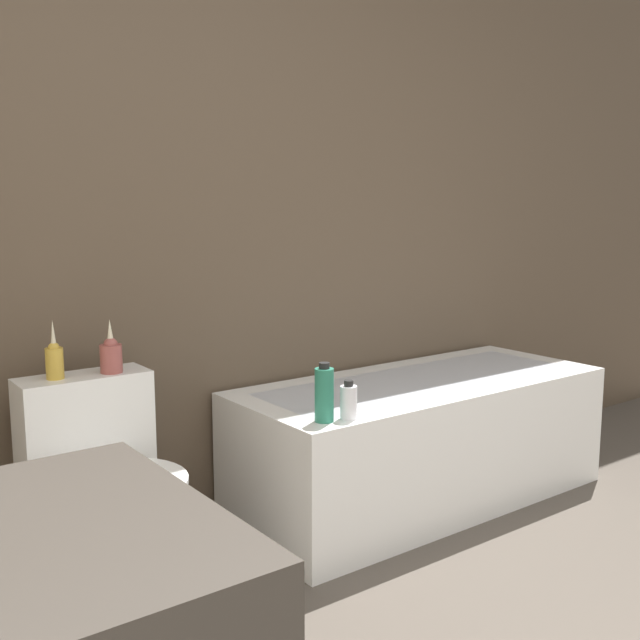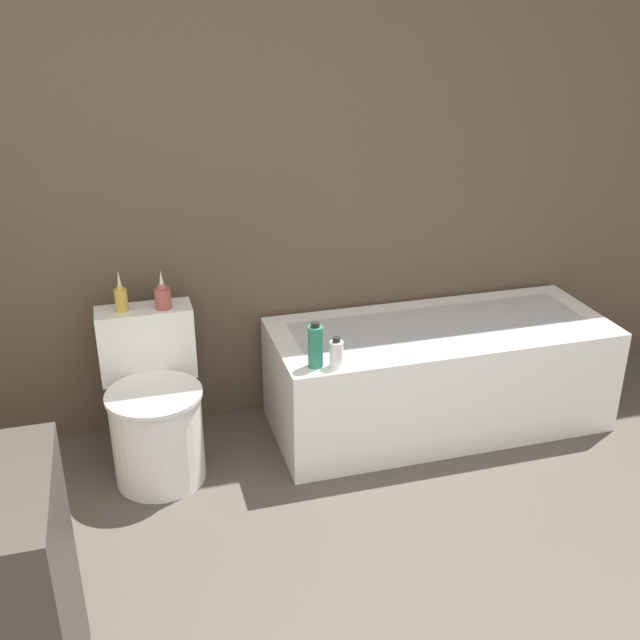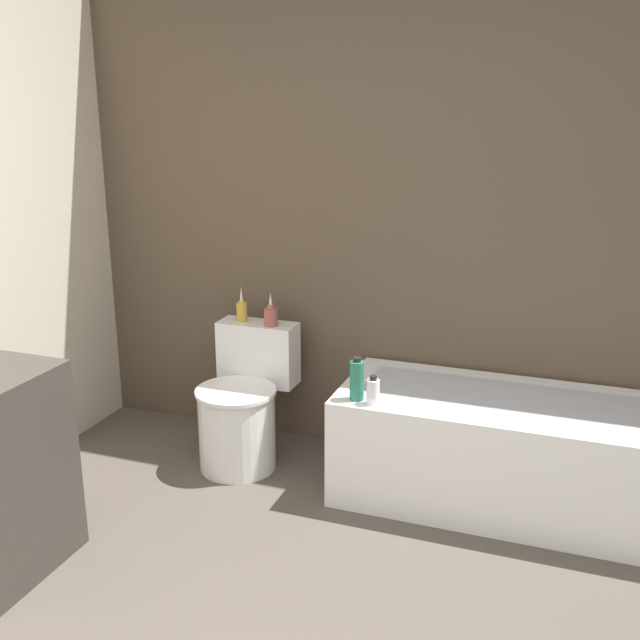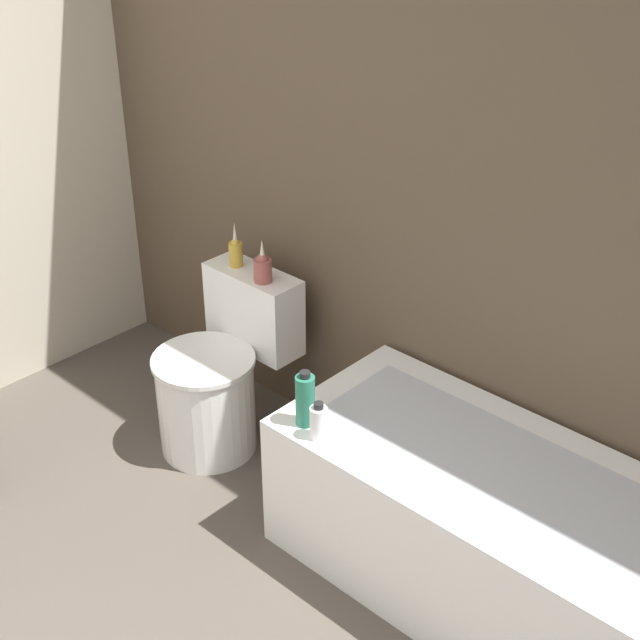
{
  "view_description": "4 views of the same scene",
  "coord_description": "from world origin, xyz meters",
  "views": [
    {
      "loc": [
        -1.45,
        -0.27,
        1.25
      ],
      "look_at": [
        -0.02,
        1.65,
        0.87
      ],
      "focal_mm": 42.0,
      "sensor_mm": 36.0,
      "label": 1
    },
    {
      "loc": [
        -0.74,
        -1.03,
        1.97
      ],
      "look_at": [
        0.02,
        1.63,
        0.75
      ],
      "focal_mm": 42.0,
      "sensor_mm": 36.0,
      "label": 2
    },
    {
      "loc": [
        0.93,
        -1.33,
        1.83
      ],
      "look_at": [
        -0.18,
        1.7,
        0.87
      ],
      "focal_mm": 42.0,
      "sensor_mm": 36.0,
      "label": 3
    },
    {
      "loc": [
        1.66,
        -0.04,
        2.28
      ],
      "look_at": [
        -0.01,
        1.77,
        0.86
      ],
      "focal_mm": 50.0,
      "sensor_mm": 36.0,
      "label": 4
    }
  ],
  "objects": [
    {
      "name": "vase_gold",
      "position": [
        -0.75,
        2.07,
        0.76
      ],
      "size": [
        0.06,
        0.06,
        0.19
      ],
      "color": "gold",
      "rests_on": "toilet"
    },
    {
      "name": "wall_back_tiled",
      "position": [
        0.0,
        2.29,
        1.3
      ],
      "size": [
        6.4,
        0.06,
        2.6
      ],
      "color": "brown",
      "rests_on": "ground_plane"
    },
    {
      "name": "bathtub",
      "position": [
        0.7,
        1.91,
        0.26
      ],
      "size": [
        1.61,
        0.66,
        0.52
      ],
      "color": "white",
      "rests_on": "ground"
    },
    {
      "name": "vase_silver",
      "position": [
        -0.57,
        2.05,
        0.76
      ],
      "size": [
        0.07,
        0.07,
        0.18
      ],
      "color": "#994C47",
      "rests_on": "toilet"
    },
    {
      "name": "toilet",
      "position": [
        -0.66,
        1.87,
        0.3
      ],
      "size": [
        0.42,
        0.57,
        0.7
      ],
      "color": "white",
      "rests_on": "ground"
    },
    {
      "name": "shampoo_bottle_tall",
      "position": [
        0.01,
        1.67,
        0.61
      ],
      "size": [
        0.06,
        0.06,
        0.2
      ],
      "color": "#267259",
      "rests_on": "bathtub"
    },
    {
      "name": "shampoo_bottle_short",
      "position": [
        0.09,
        1.65,
        0.58
      ],
      "size": [
        0.06,
        0.06,
        0.13
      ],
      "color": "silver",
      "rests_on": "bathtub"
    }
  ]
}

